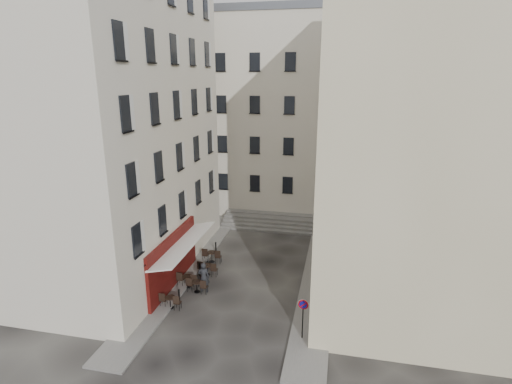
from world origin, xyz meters
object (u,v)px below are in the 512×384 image
(bistro_table_b, at_px, (197,285))
(pedestrian, at_px, (204,277))
(bistro_table_a, at_px, (171,301))
(no_parking_sign, at_px, (303,312))

(bistro_table_b, bearing_deg, pedestrian, 26.76)
(bistro_table_a, bearing_deg, no_parking_sign, -9.26)
(bistro_table_a, distance_m, bistro_table_b, 2.17)
(bistro_table_b, distance_m, pedestrian, 0.65)
(no_parking_sign, height_order, bistro_table_a, no_parking_sign)
(bistro_table_b, relative_size, pedestrian, 0.67)
(bistro_table_a, relative_size, bistro_table_b, 0.98)
(no_parking_sign, height_order, pedestrian, no_parking_sign)
(bistro_table_b, xyz_separation_m, pedestrian, (0.37, 0.19, 0.51))
(no_parking_sign, xyz_separation_m, bistro_table_a, (-7.70, 1.25, -1.16))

